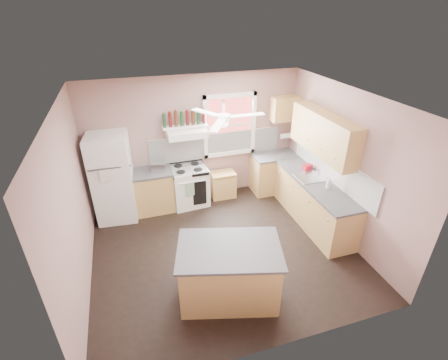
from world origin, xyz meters
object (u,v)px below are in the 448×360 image
object	(u,v)px
toaster	(158,167)
stove	(189,186)
refrigerator	(113,178)
island	(229,273)
cart	(223,186)

from	to	relation	value
toaster	stove	distance (m)	0.83
refrigerator	island	world-z (taller)	refrigerator
toaster	island	distance (m)	2.78
refrigerator	cart	world-z (taller)	refrigerator
toaster	stove	size ratio (longest dim) A/B	0.33
refrigerator	toaster	world-z (taller)	refrigerator
toaster	stove	xyz separation A→B (m)	(0.61, 0.05, -0.56)
toaster	cart	distance (m)	1.57
stove	island	distance (m)	2.70
stove	cart	size ratio (longest dim) A/B	1.60
stove	toaster	bearing A→B (deg)	-179.66
toaster	island	world-z (taller)	toaster
stove	island	xyz separation A→B (m)	(0.02, -2.70, 0.00)
refrigerator	island	distance (m)	3.10
cart	island	size ratio (longest dim) A/B	0.39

